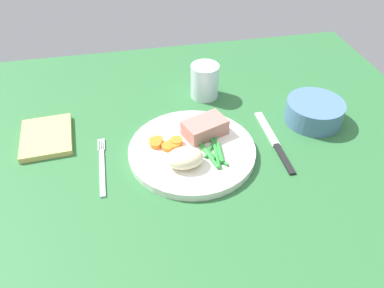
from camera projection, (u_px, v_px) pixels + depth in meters
The scene contains 11 objects.
dining_table at pixel (175, 147), 80.64cm from camera, with size 120.00×90.00×2.00cm.
dinner_plate at pixel (192, 151), 77.11cm from camera, with size 25.96×25.96×1.60cm, color white.
meat_portion at pixel (204, 127), 79.03cm from camera, with size 8.86×5.38×3.45cm, color #B2756B.
mashed_potatoes at pixel (185, 158), 71.58cm from camera, with size 7.23×5.29×3.66cm, color beige.
carrot_slices at pixel (165, 143), 76.79cm from camera, with size 6.42×4.58×1.24cm.
green_beans at pixel (214, 153), 74.89cm from camera, with size 4.92×9.62×0.86cm.
fork at pixel (102, 166), 74.55cm from camera, with size 1.44×16.60×0.40cm.
knife at pixel (275, 142), 80.01cm from camera, with size 1.70×20.50×0.64cm.
water_glass at pixel (205, 83), 91.62cm from camera, with size 6.84×6.84×8.38cm.
salad_bowl at pixel (314, 110), 84.32cm from camera, with size 12.79×12.79×5.01cm.
napkin at pixel (47, 137), 80.69cm from camera, with size 10.42×13.33×1.28cm, color #DBBC6B.
Camera 1 is at (-8.60, -60.08, 54.23)cm, focal length 35.20 mm.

